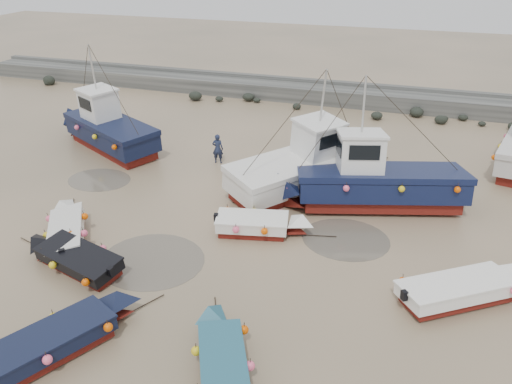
% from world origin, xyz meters
% --- Properties ---
extents(ground, '(120.00, 120.00, 0.00)m').
position_xyz_m(ground, '(0.00, 0.00, 0.00)').
color(ground, tan).
rests_on(ground, ground).
extents(seawall, '(60.00, 4.92, 1.50)m').
position_xyz_m(seawall, '(0.05, 21.99, 0.63)').
color(seawall, slate).
rests_on(seawall, ground).
extents(puddle_a, '(4.31, 4.31, 0.01)m').
position_xyz_m(puddle_a, '(-1.85, -1.58, 0.00)').
color(puddle_a, '#5C5548').
rests_on(puddle_a, ground).
extents(puddle_b, '(3.82, 3.82, 0.01)m').
position_xyz_m(puddle_b, '(5.39, 2.44, 0.00)').
color(puddle_b, '#5C5548').
rests_on(puddle_b, ground).
extents(puddle_c, '(3.47, 3.47, 0.01)m').
position_xyz_m(puddle_c, '(-8.20, 4.31, 0.00)').
color(puddle_c, '#5C5548').
rests_on(puddle_c, ground).
extents(puddle_d, '(5.41, 5.41, 0.01)m').
position_xyz_m(puddle_d, '(3.17, 9.98, 0.00)').
color(puddle_d, '#5C5548').
rests_on(puddle_d, ground).
extents(dinghy_0, '(3.91, 5.34, 1.43)m').
position_xyz_m(dinghy_0, '(-6.05, -1.12, 0.55)').
color(dinghy_0, maroon).
rests_on(dinghy_0, ground).
extents(dinghy_1, '(3.66, 5.68, 1.43)m').
position_xyz_m(dinghy_1, '(-2.16, -6.72, 0.55)').
color(dinghy_1, maroon).
rests_on(dinghy_1, ground).
extents(dinghy_2, '(2.79, 4.83, 1.43)m').
position_xyz_m(dinghy_2, '(2.84, -5.90, 0.57)').
color(dinghy_2, maroon).
rests_on(dinghy_2, ground).
extents(dinghy_3, '(5.85, 4.35, 1.43)m').
position_xyz_m(dinghy_3, '(10.11, -0.33, 0.54)').
color(dinghy_3, maroon).
rests_on(dinghy_3, ground).
extents(dinghy_4, '(5.86, 2.72, 1.43)m').
position_xyz_m(dinghy_4, '(-4.55, -2.85, 0.55)').
color(dinghy_4, maroon).
rests_on(dinghy_4, ground).
extents(dinghy_5, '(5.31, 2.29, 1.43)m').
position_xyz_m(dinghy_5, '(1.73, 1.73, 0.56)').
color(dinghy_5, maroon).
rests_on(dinghy_5, ground).
extents(cabin_boat_0, '(9.63, 6.13, 6.22)m').
position_xyz_m(cabin_boat_0, '(-10.31, 8.62, 1.33)').
color(cabin_boat_0, maroon).
rests_on(cabin_boat_0, ground).
extents(cabin_boat_1, '(7.57, 9.51, 6.22)m').
position_xyz_m(cabin_boat_1, '(2.63, 6.93, 1.31)').
color(cabin_boat_1, maroon).
rests_on(cabin_boat_1, ground).
extents(cabin_boat_2, '(11.10, 5.30, 6.22)m').
position_xyz_m(cabin_boat_2, '(5.85, 5.76, 1.31)').
color(cabin_boat_2, maroon).
rests_on(cabin_boat_2, ground).
extents(person, '(0.69, 0.50, 1.75)m').
position_xyz_m(person, '(-2.91, 8.40, 0.00)').
color(person, '#1C243E').
rests_on(person, ground).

